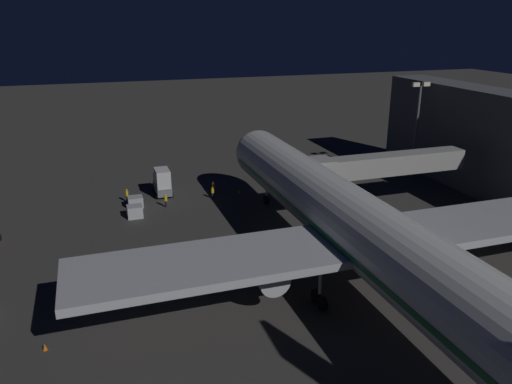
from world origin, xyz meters
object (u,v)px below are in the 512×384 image
object	(u,v)px
ground_crew_by_belt_loader	(166,200)
ground_crew_walking_aft	(127,195)
cargo_truck_aft	(162,182)
traffic_cone_nose_port	(268,188)
apron_floodlight_mast	(417,122)
baggage_container_near_belt	(135,212)
traffic_cone_nose_starboard	(239,191)
airliner_at_gate	(372,239)
jet_bridge	(375,166)
ground_crew_near_nose_gear	(214,187)
baggage_container_far_row	(135,202)
traffic_cone_wingtip_svc_side	(45,347)
ground_crew_marshaller_fwd	(213,192)

from	to	relation	value
ground_crew_by_belt_loader	ground_crew_walking_aft	distance (m)	5.87
cargo_truck_aft	traffic_cone_nose_port	xyz separation A→B (m)	(-14.81, 2.63, -1.64)
apron_floodlight_mast	baggage_container_near_belt	world-z (taller)	apron_floodlight_mast
baggage_container_near_belt	ground_crew_walking_aft	distance (m)	5.88
traffic_cone_nose_starboard	airliner_at_gate	bearing A→B (deg)	93.98
ground_crew_walking_aft	jet_bridge	bearing A→B (deg)	155.00
ground_crew_near_nose_gear	traffic_cone_nose_port	distance (m)	7.98
ground_crew_near_nose_gear	ground_crew_walking_aft	bearing A→B (deg)	-1.69
baggage_container_far_row	traffic_cone_wingtip_svc_side	bearing A→B (deg)	71.43
traffic_cone_wingtip_svc_side	baggage_container_near_belt	bearing A→B (deg)	-110.17
ground_crew_marshaller_fwd	traffic_cone_wingtip_svc_side	world-z (taller)	ground_crew_marshaller_fwd
traffic_cone_nose_starboard	ground_crew_walking_aft	bearing A→B (deg)	-4.14
baggage_container_near_belt	ground_crew_walking_aft	size ratio (longest dim) A/B	0.99
airliner_at_gate	baggage_container_far_row	bearing A→B (deg)	-61.17
baggage_container_far_row	ground_crew_by_belt_loader	world-z (taller)	ground_crew_by_belt_loader
ground_crew_marshaller_fwd	airliner_at_gate	bearing A→B (deg)	101.81
apron_floodlight_mast	ground_crew_near_nose_gear	size ratio (longest dim) A/B	8.18
baggage_container_near_belt	baggage_container_far_row	bearing A→B (deg)	-96.78
ground_crew_near_nose_gear	ground_crew_marshaller_fwd	size ratio (longest dim) A/B	1.04
apron_floodlight_mast	traffic_cone_wingtip_svc_side	size ratio (longest dim) A/B	26.67
ground_crew_marshaller_fwd	traffic_cone_nose_starboard	world-z (taller)	ground_crew_marshaller_fwd
jet_bridge	ground_crew_walking_aft	bearing A→B (deg)	-25.00
ground_crew_near_nose_gear	ground_crew_walking_aft	distance (m)	11.93
traffic_cone_nose_starboard	cargo_truck_aft	bearing A→B (deg)	-14.19
airliner_at_gate	baggage_container_far_row	distance (m)	35.17
ground_crew_walking_aft	apron_floodlight_mast	bearing A→B (deg)	176.43
airliner_at_gate	ground_crew_near_nose_gear	xyz separation A→B (m)	(5.71, -32.35, -5.10)
apron_floodlight_mast	ground_crew_walking_aft	bearing A→B (deg)	-3.57
airliner_at_gate	traffic_cone_nose_starboard	size ratio (longest dim) A/B	121.21
ground_crew_by_belt_loader	traffic_cone_nose_port	world-z (taller)	ground_crew_by_belt_loader
jet_bridge	ground_crew_marshaller_fwd	size ratio (longest dim) A/B	12.73
traffic_cone_nose_port	apron_floodlight_mast	bearing A→B (deg)	176.13
airliner_at_gate	ground_crew_near_nose_gear	distance (m)	33.25
baggage_container_far_row	apron_floodlight_mast	bearing A→B (deg)	179.40
ground_crew_near_nose_gear	ground_crew_by_belt_loader	size ratio (longest dim) A/B	0.97
apron_floodlight_mast	airliner_at_gate	bearing A→B (deg)	49.64
airliner_at_gate	jet_bridge	world-z (taller)	airliner_at_gate
ground_crew_marshaller_fwd	traffic_cone_nose_starboard	bearing A→B (deg)	-163.80
baggage_container_near_belt	traffic_cone_wingtip_svc_side	size ratio (longest dim) A/B	3.39
ground_crew_by_belt_loader	apron_floodlight_mast	bearing A→B (deg)	-178.68
ground_crew_near_nose_gear	ground_crew_by_belt_loader	bearing A→B (deg)	23.97
cargo_truck_aft	traffic_cone_wingtip_svc_side	world-z (taller)	cargo_truck_aft
traffic_cone_nose_starboard	traffic_cone_wingtip_svc_side	distance (m)	38.25
traffic_cone_nose_starboard	traffic_cone_wingtip_svc_side	bearing A→B (deg)	50.86
ground_crew_marshaller_fwd	traffic_cone_wingtip_svc_side	distance (m)	34.78
ground_crew_by_belt_loader	cargo_truck_aft	bearing A→B (deg)	-94.16
baggage_container_far_row	jet_bridge	bearing A→B (deg)	158.11
ground_crew_walking_aft	traffic_cone_nose_port	bearing A→B (deg)	176.78
cargo_truck_aft	traffic_cone_nose_starboard	xyz separation A→B (m)	(-10.41, 2.63, -1.64)
airliner_at_gate	traffic_cone_nose_starboard	bearing A→B (deg)	-86.02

